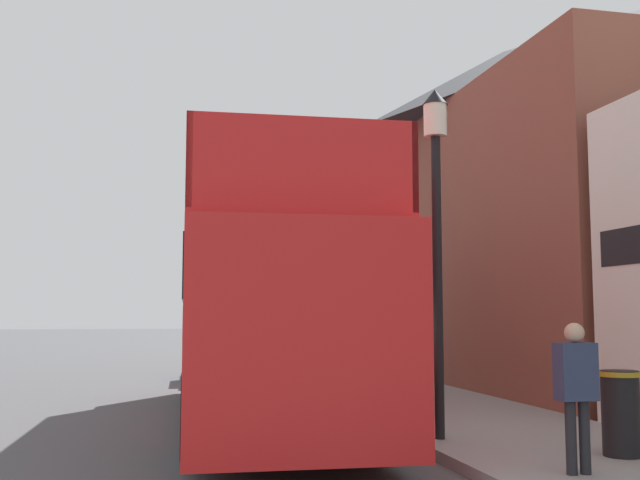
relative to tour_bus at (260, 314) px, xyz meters
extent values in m
plane|color=#4C4C4F|center=(-3.88, 12.37, -1.80)|extent=(144.00, 144.00, 0.00)
cube|color=gray|center=(3.34, 9.37, -1.73)|extent=(3.36, 108.00, 0.14)
cube|color=brown|center=(8.02, 6.79, 1.67)|extent=(6.00, 16.98, 6.94)
pyramid|color=#2D2D33|center=(8.02, 6.79, 6.36)|extent=(6.00, 16.98, 2.45)
cube|color=red|center=(0.00, -0.11, -0.26)|extent=(2.97, 10.57, 2.50)
cube|color=white|center=(-0.03, -0.64, -0.13)|extent=(2.78, 5.86, 0.45)
cube|color=black|center=(0.00, -0.11, 0.49)|extent=(2.96, 9.73, 0.70)
cube|color=red|center=(0.00, -0.11, 1.04)|extent=(2.93, 9.73, 0.10)
cube|color=red|center=(-1.22, -0.06, 1.60)|extent=(0.49, 9.62, 1.02)
cube|color=red|center=(1.21, -0.17, 1.60)|extent=(0.49, 9.62, 1.02)
cube|color=red|center=(-0.21, -4.89, 1.60)|extent=(2.51, 0.18, 1.02)
cube|color=red|center=(0.17, 3.96, 1.60)|extent=(2.57, 1.57, 1.02)
cylinder|color=black|center=(-0.99, 3.18, -1.27)|extent=(0.33, 1.09, 1.08)
cylinder|color=black|center=(1.27, 3.08, -1.27)|extent=(0.33, 1.09, 1.08)
cylinder|color=black|center=(-1.27, -3.10, -1.27)|extent=(0.33, 1.09, 1.08)
cylinder|color=black|center=(0.99, -3.19, -1.27)|extent=(0.33, 1.09, 1.08)
cube|color=navy|center=(0.51, 8.59, -1.22)|extent=(2.02, 4.58, 0.82)
cube|color=black|center=(0.50, 8.46, -0.51)|extent=(1.69, 2.23, 0.59)
cylinder|color=black|center=(-0.26, 10.02, -1.48)|extent=(0.23, 0.66, 0.66)
cylinder|color=black|center=(1.40, 9.95, -1.48)|extent=(0.23, 0.66, 0.66)
cylinder|color=black|center=(-0.39, 7.23, -1.48)|extent=(0.23, 0.66, 0.66)
cylinder|color=black|center=(1.28, 7.16, -1.48)|extent=(0.23, 0.66, 0.66)
cylinder|color=#232328|center=(2.51, -5.43, -1.29)|extent=(0.11, 0.11, 0.76)
cylinder|color=#232328|center=(2.67, -5.43, -1.29)|extent=(0.11, 0.11, 0.76)
cube|color=#2D3856|center=(2.59, -5.43, -0.61)|extent=(0.41, 0.23, 0.60)
sphere|color=tan|center=(2.59, -5.43, -0.20)|extent=(0.21, 0.21, 0.21)
cylinder|color=black|center=(2.02, -3.02, 0.39)|extent=(0.13, 0.13, 4.12)
cylinder|color=silver|center=(2.02, -3.02, 2.68)|extent=(0.32, 0.32, 0.45)
cone|color=black|center=(2.02, -3.02, 3.01)|extent=(0.35, 0.35, 0.22)
cylinder|color=black|center=(2.21, 3.99, 0.23)|extent=(0.13, 0.13, 3.78)
cylinder|color=silver|center=(2.21, 3.99, 2.34)|extent=(0.32, 0.32, 0.45)
cone|color=black|center=(2.21, 3.99, 2.68)|extent=(0.35, 0.35, 0.22)
cylinder|color=black|center=(3.64, -4.64, -1.17)|extent=(0.44, 0.44, 0.99)
cylinder|color=#B28E1E|center=(3.64, -4.64, -0.71)|extent=(0.48, 0.48, 0.06)
camera|label=1|loc=(-1.78, -12.61, -0.01)|focal=42.00mm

